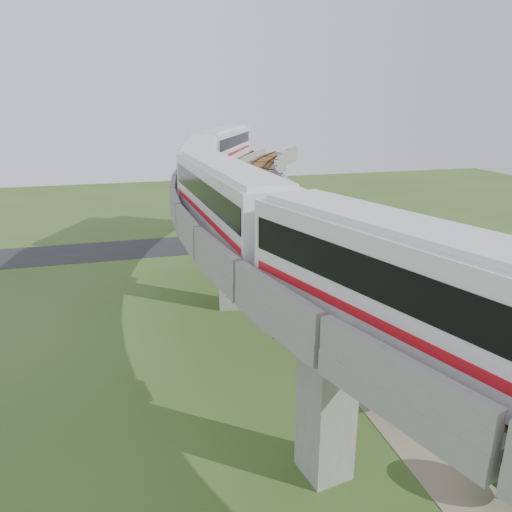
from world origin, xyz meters
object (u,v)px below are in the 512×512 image
at_px(car_white, 500,436).
at_px(car_dark, 410,309).
at_px(car_red, 481,353).
at_px(metro_train, 243,176).

relative_size(car_white, car_dark, 1.02).
distance_m(car_white, car_red, 9.19).
bearing_deg(car_dark, car_white, 157.98).
relative_size(car_white, car_red, 0.98).
relative_size(metro_train, car_red, 16.40).
height_order(car_white, car_dark, car_white).
bearing_deg(car_white, car_dark, 61.19).
xyz_separation_m(car_red, car_dark, (-0.53, 8.01, -0.09)).
bearing_deg(car_red, metro_train, -134.32).
height_order(car_white, car_red, car_white).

